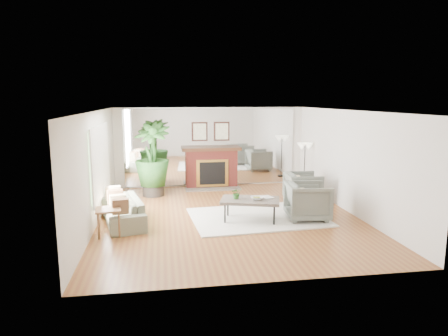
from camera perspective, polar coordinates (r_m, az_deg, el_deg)
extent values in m
plane|color=brown|center=(9.59, 0.69, -6.93)|extent=(7.00, 7.00, 0.00)
cube|color=silver|center=(9.29, -17.81, -0.03)|extent=(0.02, 7.00, 2.50)
cube|color=silver|center=(10.23, 17.45, 0.87)|extent=(0.02, 7.00, 2.50)
cube|color=silver|center=(12.72, -1.93, 3.02)|extent=(6.00, 0.02, 2.50)
cube|color=silver|center=(12.70, -1.92, 3.00)|extent=(5.40, 0.04, 2.40)
cube|color=#B2E09E|center=(9.66, -17.31, 0.96)|extent=(0.04, 2.40, 1.50)
cube|color=maroon|center=(12.61, -1.80, -0.03)|extent=(1.60, 0.40, 1.20)
cube|color=gold|center=(12.43, -1.67, -0.74)|extent=(1.00, 0.04, 0.85)
cube|color=black|center=(12.41, -1.66, -0.76)|extent=(0.80, 0.04, 0.70)
cube|color=#6B6055|center=(12.38, -1.58, -2.98)|extent=(1.70, 0.55, 0.03)
cube|color=#412615|center=(12.50, -1.80, 2.75)|extent=(1.85, 0.46, 0.10)
cube|color=black|center=(12.57, -3.50, 5.21)|extent=(0.50, 0.04, 0.60)
cube|color=black|center=(12.66, -0.33, 5.26)|extent=(0.50, 0.04, 0.60)
cube|color=white|center=(9.50, 4.78, -7.01)|extent=(3.21, 2.41, 0.03)
cube|color=#6B6055|center=(9.11, 3.77, -4.65)|extent=(1.47, 1.10, 0.07)
cylinder|color=black|center=(8.96, 0.14, -6.61)|extent=(0.04, 0.04, 0.46)
cylinder|color=black|center=(8.90, 7.17, -6.81)|extent=(0.04, 0.04, 0.46)
cylinder|color=black|center=(9.48, 0.55, -5.68)|extent=(0.04, 0.04, 0.46)
cylinder|color=black|center=(9.42, 7.19, -5.86)|extent=(0.04, 0.04, 0.46)
imported|color=slate|center=(9.32, -14.30, -5.92)|extent=(1.17, 2.06, 0.57)
imported|color=slate|center=(10.96, 11.20, -2.76)|extent=(0.94, 0.92, 0.82)
imported|color=slate|center=(9.43, 11.90, -4.68)|extent=(1.06, 1.03, 0.87)
cube|color=brown|center=(8.50, -16.22, -5.72)|extent=(0.55, 0.55, 0.04)
cylinder|color=brown|center=(8.39, -17.49, -7.97)|extent=(0.04, 0.04, 0.54)
cylinder|color=brown|center=(8.38, -14.75, -7.84)|extent=(0.04, 0.04, 0.54)
cylinder|color=brown|center=(8.77, -17.44, -7.19)|extent=(0.04, 0.04, 0.54)
cylinder|color=brown|center=(8.76, -14.82, -7.07)|extent=(0.04, 0.04, 0.54)
cylinder|color=black|center=(11.71, -10.06, -2.86)|extent=(0.61, 0.61, 0.44)
imported|color=#2F5B21|center=(11.54, -10.21, 1.94)|extent=(1.28, 1.28, 1.80)
cylinder|color=black|center=(12.40, 11.30, -3.13)|extent=(0.25, 0.25, 0.04)
cylinder|color=black|center=(12.27, 11.41, 0.01)|extent=(0.03, 0.03, 1.41)
cone|color=#EFEACA|center=(12.14, 11.04, 3.08)|extent=(0.27, 0.27, 0.19)
cone|color=#EFEACA|center=(12.21, 11.98, 3.09)|extent=(0.27, 0.27, 0.19)
imported|color=#2F5B21|center=(9.08, 1.82, -3.59)|extent=(0.26, 0.23, 0.27)
imported|color=brown|center=(9.05, 4.70, -4.32)|extent=(0.33, 0.33, 0.07)
imported|color=brown|center=(9.21, 5.59, -4.24)|extent=(0.27, 0.33, 0.02)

